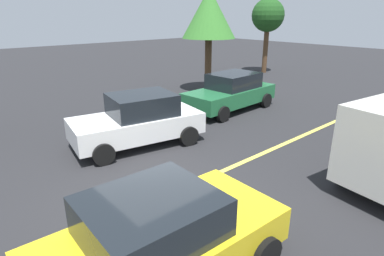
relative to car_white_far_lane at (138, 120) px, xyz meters
name	(u,v)px	position (x,y,z in m)	size (l,w,h in m)	color
ground_plane	(157,200)	(-1.56, -3.16, -0.83)	(80.00, 80.00, 0.00)	#262628
lane_marking_centre	(242,163)	(1.44, -3.16, -0.83)	(28.00, 0.16, 0.01)	#E0D14C
car_white_far_lane	(138,120)	(0.00, 0.00, 0.00)	(4.37, 2.63, 1.67)	white
car_green_approaching	(231,92)	(5.26, 0.76, -0.02)	(4.54, 2.20, 1.61)	#236B3D
car_yellow_near_curb	(160,238)	(-2.84, -5.09, -0.05)	(4.09, 2.23, 1.54)	gold
tree_left_verge	(209,14)	(7.11, 4.14, 3.19)	(2.80, 2.80, 5.32)	#513823
tree_centre_verge	(268,16)	(14.26, 5.65, 3.04)	(2.24, 2.24, 5.07)	#513823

